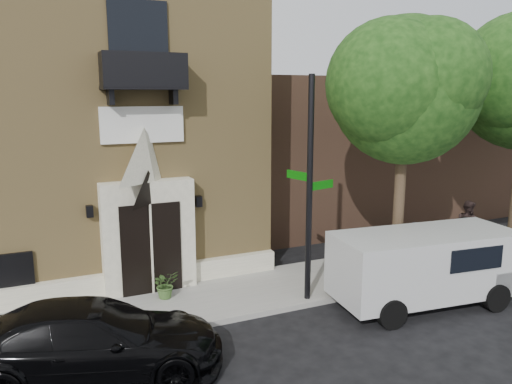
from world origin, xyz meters
TOP-DOWN VIEW (x-y plane):
  - ground at (0.00, 0.00)m, footprint 120.00×120.00m
  - sidewalk at (1.00, 1.50)m, footprint 42.00×3.00m
  - church at (-2.99, 7.95)m, footprint 12.20×11.01m
  - neighbour_building at (12.00, 9.00)m, footprint 18.00×8.00m
  - street_tree_left at (6.03, 0.35)m, footprint 4.97×4.38m
  - black_sedan at (-3.00, -1.01)m, footprint 5.68×3.49m
  - cargo_van at (5.86, -1.13)m, footprint 5.26×2.57m
  - street_sign at (2.84, 0.33)m, footprint 1.10×0.95m
  - fire_hydrant at (7.28, 0.20)m, footprint 0.43×0.34m
  - dumpster at (9.25, 0.89)m, footprint 2.14×1.40m
  - planter at (-0.76, 1.96)m, footprint 0.81×0.74m
  - pedestrian_near at (7.27, 1.15)m, footprint 0.62×0.48m
  - pedestrian_far at (10.21, 1.66)m, footprint 0.73×0.93m

SIDE VIEW (x-z plane):
  - ground at x=0.00m, z-range 0.00..0.00m
  - sidewalk at x=1.00m, z-range 0.00..0.15m
  - fire_hydrant at x=7.28m, z-range 0.14..0.89m
  - planter at x=-0.76m, z-range 0.15..0.93m
  - black_sedan at x=-3.00m, z-range 0.00..1.54m
  - dumpster at x=9.25m, z-range 0.16..1.47m
  - pedestrian_near at x=7.27m, z-range 0.15..1.66m
  - pedestrian_far at x=10.21m, z-range 0.15..2.01m
  - cargo_van at x=5.86m, z-range 0.12..2.19m
  - neighbour_building at x=12.00m, z-range 0.00..6.40m
  - street_sign at x=2.84m, z-range 0.17..6.27m
  - church at x=-2.99m, z-range -0.02..9.28m
  - street_tree_left at x=6.03m, z-range 1.98..9.75m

